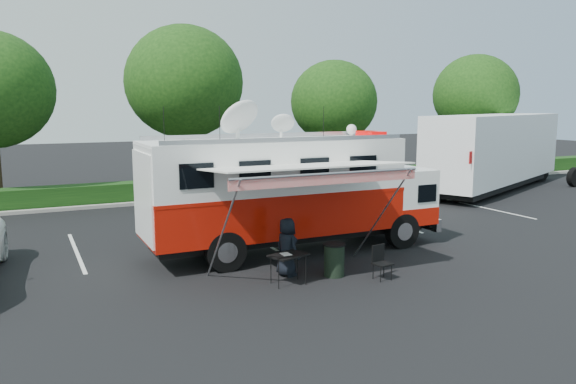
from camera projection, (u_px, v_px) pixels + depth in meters
name	position (u px, v px, depth m)	size (l,w,h in m)	color
ground_plane	(295.00, 251.00, 18.48)	(120.00, 120.00, 0.00)	black
back_border	(206.00, 100.00, 29.70)	(60.00, 6.14, 8.87)	#9E998E
stall_lines	(247.00, 234.00, 20.94)	(24.12, 5.50, 0.01)	silver
command_truck	(292.00, 191.00, 18.13)	(9.84, 2.71, 4.73)	black
awning	(309.00, 169.00, 15.10)	(5.37, 2.77, 3.24)	white
person	(287.00, 276.00, 15.82)	(0.81, 0.53, 1.65)	black
folding_table	(288.00, 256.00, 14.95)	(1.13, 0.95, 0.82)	black
folding_chair	(380.00, 259.00, 15.47)	(0.51, 0.53, 0.94)	black
trash_bin	(334.00, 260.00, 15.72)	(0.62, 0.62, 0.93)	black
semi_trailer	(496.00, 150.00, 31.62)	(13.65, 8.38, 4.23)	white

